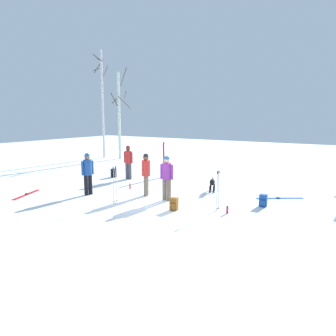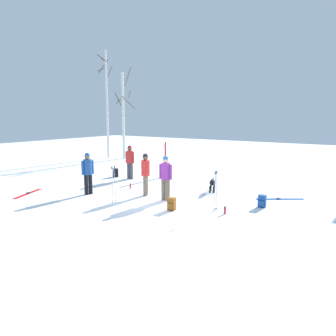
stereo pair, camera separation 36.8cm
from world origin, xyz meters
name	(u,v)px [view 1 (the left image)]	position (x,y,z in m)	size (l,w,h in m)	color
ground_plane	(150,206)	(0.00, 0.00, 0.00)	(60.00, 60.00, 0.00)	white
person_0	(167,175)	(0.11, 0.96, 0.98)	(0.51, 0.34, 1.72)	#72604C
person_1	(146,172)	(-0.99, 1.14, 0.98)	(0.34, 0.47, 1.72)	#72604C
person_2	(88,171)	(-3.08, -0.01, 0.98)	(0.34, 0.49, 1.72)	black
person_3	(128,160)	(-3.78, 3.41, 0.98)	(0.52, 0.34, 1.72)	#4C4C56
dog	(212,183)	(0.98, 3.17, 0.39)	(0.42, 0.85, 0.57)	black
ski_pair_planted_0	(164,160)	(-2.60, 4.89, 0.92)	(0.18, 0.10, 1.84)	red
ski_pair_lying_0	(280,198)	(3.69, 3.57, 0.01)	(1.60, 1.18, 0.05)	blue
ski_pair_lying_1	(27,194)	(-5.20, -1.39, 0.01)	(0.84, 1.67, 0.05)	red
ski_poles_0	(218,190)	(2.29, 0.76, 0.74)	(0.07, 0.22, 1.38)	#B2B2BC
ski_poles_1	(115,184)	(-1.30, -0.37, 0.73)	(0.07, 0.24, 1.37)	#B2B2BC
backpack_0	(114,173)	(-4.77, 3.38, 0.21)	(0.34, 0.33, 0.44)	black
backpack_1	(263,201)	(3.46, 2.11, 0.21)	(0.28, 0.30, 0.44)	#1E4C99
backpack_2	(174,204)	(1.01, 0.02, 0.21)	(0.29, 0.31, 0.44)	#99591E
water_bottle_0	(130,186)	(-2.32, 1.74, 0.11)	(0.06, 0.06, 0.24)	red
water_bottle_1	(227,210)	(2.71, 0.63, 0.12)	(0.08, 0.08, 0.26)	red
birch_tree_0	(102,102)	(-10.84, 9.01, 4.21)	(1.03, 1.03, 7.99)	silver
birch_tree_1	(119,114)	(-9.37, 9.21, 3.33)	(1.23, 1.41, 6.64)	silver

